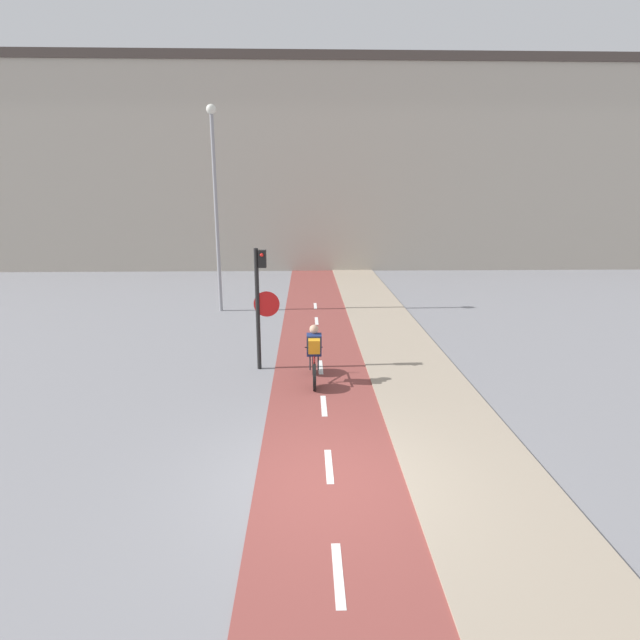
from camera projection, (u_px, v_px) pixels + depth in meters
name	position (u px, v px, depth m)	size (l,w,h in m)	color
ground_plane	(330.00, 484.00, 8.05)	(120.00, 120.00, 0.00)	gray
bike_lane	(330.00, 483.00, 8.05)	(2.44, 60.00, 0.02)	brown
sidewalk_strip	(479.00, 480.00, 8.11)	(2.40, 60.00, 0.05)	gray
building_row_background	(311.00, 168.00, 30.99)	(60.00, 5.20, 12.12)	#B2A899
traffic_light_pole	(261.00, 296.00, 12.84)	(0.67, 0.25, 3.21)	black
street_lamp_far	(215.00, 191.00, 18.75)	(0.36, 0.36, 7.68)	gray
cyclist_near	(314.00, 355.00, 12.17)	(0.46, 1.74, 1.47)	black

